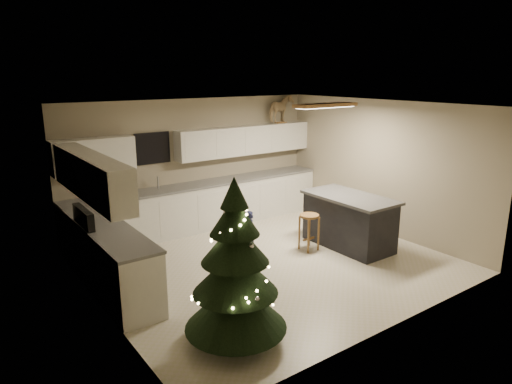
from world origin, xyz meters
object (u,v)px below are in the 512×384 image
(bar_stool, at_px, (309,223))
(christmas_tree, at_px, (235,276))
(toddler, at_px, (250,233))
(island, at_px, (349,221))
(rocking_horse, at_px, (281,109))

(bar_stool, relative_size, christmas_tree, 0.33)
(toddler, bearing_deg, bar_stool, -67.35)
(island, relative_size, christmas_tree, 0.85)
(christmas_tree, relative_size, toddler, 2.50)
(island, bearing_deg, christmas_tree, -158.03)
(christmas_tree, xyz_separation_m, toddler, (1.65, 2.05, -0.42))
(bar_stool, bearing_deg, christmas_tree, -148.24)
(toddler, height_order, rocking_horse, rocking_horse)
(christmas_tree, xyz_separation_m, rocking_horse, (3.81, 3.92, 1.49))
(bar_stool, distance_m, rocking_horse, 3.15)
(bar_stool, bearing_deg, toddler, 157.53)
(island, relative_size, bar_stool, 2.58)
(island, xyz_separation_m, rocking_horse, (0.45, 2.57, 1.83))
(island, relative_size, rocking_horse, 2.25)
(rocking_horse, bearing_deg, toddler, 110.54)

